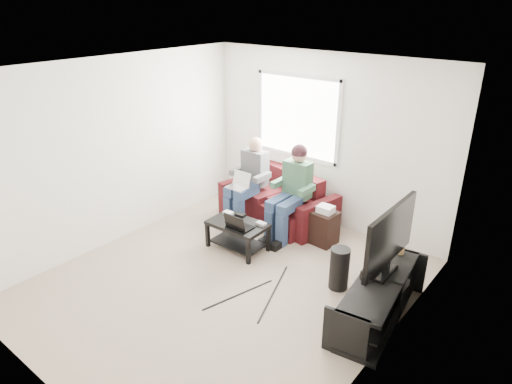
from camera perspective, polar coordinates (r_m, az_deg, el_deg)
floor at (r=5.83m, az=-3.81°, el=-11.18°), size 4.50×4.50×0.00m
ceiling at (r=4.86m, az=-4.65°, el=14.98°), size 4.50×4.50×0.00m
wall_back at (r=6.92m, az=8.63°, el=6.27°), size 4.50×0.00×4.50m
wall_front at (r=4.06m, az=-26.57°, el=-8.95°), size 4.50×0.00×4.50m
wall_left at (r=6.66m, az=-16.97°, el=4.82°), size 0.00×4.50×4.50m
wall_right at (r=4.23m, az=16.22°, el=-5.91°), size 0.00×4.50×4.50m
window at (r=7.08m, az=5.19°, el=9.35°), size 1.48×0.04×1.28m
sofa at (r=7.19m, az=2.96°, el=-1.39°), size 1.83×1.05×0.78m
person_left at (r=7.05m, az=-0.92°, el=1.84°), size 0.40×0.70×1.32m
person_right at (r=6.60m, az=4.54°, el=0.77°), size 0.40×0.71×1.36m
laptop_silver at (r=6.88m, az=-2.26°, el=1.01°), size 0.36×0.28×0.24m
coffee_table at (r=6.39m, az=-2.31°, el=-4.73°), size 0.82×0.52×0.41m
laptop_black at (r=6.16m, az=-1.99°, el=-3.45°), size 0.37×0.28×0.24m
controller_a at (r=6.57m, az=-3.49°, el=-2.63°), size 0.14×0.09×0.04m
controller_b at (r=6.51m, az=-1.95°, el=-2.89°), size 0.15×0.11×0.04m
controller_c at (r=6.26m, az=0.65°, el=-4.00°), size 0.14×0.09×0.04m
tv_stand at (r=5.31m, az=15.06°, el=-12.97°), size 0.67×1.60×0.51m
tv at (r=5.00m, az=16.40°, el=-5.48°), size 0.12×1.10×0.81m
soundbar at (r=5.24m, az=14.71°, el=-9.06°), size 0.12×0.50×0.10m
drink_cup at (r=5.64m, az=17.67°, el=-6.81°), size 0.08×0.08×0.12m
console_white at (r=4.96m, az=13.14°, el=-14.57°), size 0.30×0.22×0.06m
console_grey at (r=5.49m, az=16.49°, el=-10.74°), size 0.34×0.26×0.08m
console_black at (r=5.22m, az=14.91°, el=-12.56°), size 0.38×0.30×0.07m
subwoofer at (r=5.68m, az=10.37°, el=-9.39°), size 0.24×0.24×0.54m
keyboard_floor at (r=5.27m, az=10.63°, el=-15.72°), size 0.19×0.45×0.02m
end_table at (r=6.61m, az=8.55°, el=-4.30°), size 0.33×0.33×0.59m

